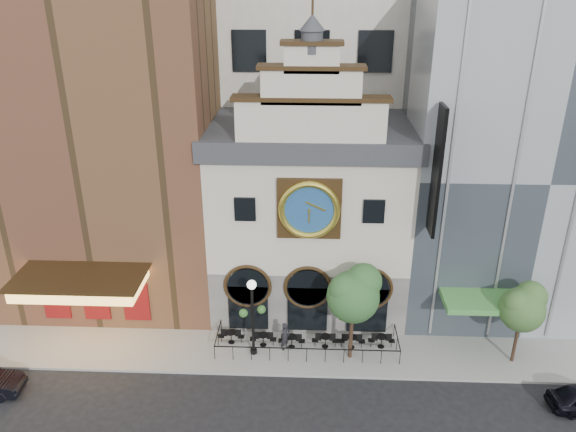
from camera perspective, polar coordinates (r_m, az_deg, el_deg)
The scene contains 16 objects.
ground at distance 32.48m, azimuth 1.87°, elevation -16.08°, with size 120.00×120.00×0.00m, color black.
sidewalk at distance 34.38m, azimuth 1.92°, elevation -13.31°, with size 44.00×5.00×0.15m, color gray.
clock_building at distance 35.64m, azimuth 2.17°, elevation 0.47°, with size 12.60×8.78×18.65m.
theater_building at distance 38.09m, azimuth -17.95°, elevation 10.26°, with size 14.00×15.60×25.00m.
retail_building at distance 38.71m, azimuth 22.00°, elevation 6.09°, with size 14.00×14.40×20.00m.
cafe_railing at distance 34.07m, azimuth 1.94°, elevation -12.60°, with size 10.60×2.60×0.90m, color black, non-canonical shape.
bistro_0 at distance 34.60m, azimuth -5.80°, elevation -12.05°, with size 1.58×0.68×0.90m.
bistro_1 at distance 34.25m, azimuth -2.54°, elevation -12.36°, with size 1.58×0.68×0.90m.
bistro_2 at distance 34.07m, azimuth 0.37°, elevation -12.55°, with size 1.58×0.68×0.90m.
bistro_3 at distance 34.18m, azimuth 3.81°, elevation -12.49°, with size 1.58×0.68×0.90m.
bistro_4 at distance 34.27m, azimuth 6.48°, elevation -12.49°, with size 1.58×0.68×0.90m.
bistro_5 at distance 34.55m, azimuth 9.47°, elevation -12.36°, with size 1.58×0.68×0.90m.
pedestrian at distance 33.71m, azimuth -0.27°, elevation -12.14°, with size 0.64×0.42×1.76m, color black.
lamppost at distance 32.21m, azimuth -3.64°, elevation -9.43°, with size 1.49×0.91×4.91m.
tree_left at distance 31.41m, azimuth 6.74°, elevation -7.73°, with size 3.06×2.95×5.90m.
tree_right at distance 33.81m, azimuth 22.78°, elevation -8.43°, with size 2.61×2.51×5.03m.
Camera 1 is at (0.03, -24.86, 20.90)m, focal length 35.00 mm.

